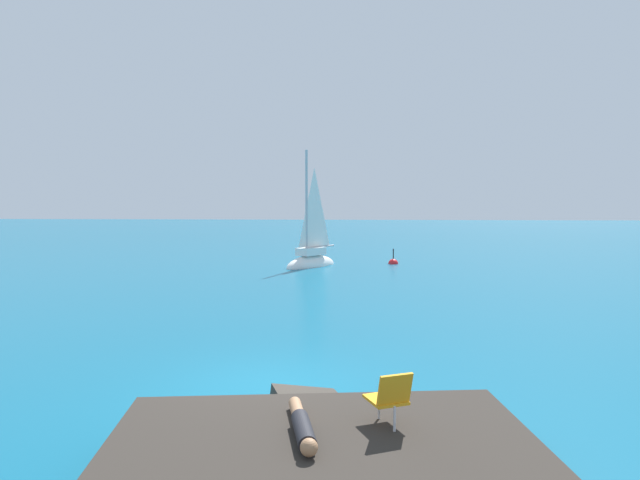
# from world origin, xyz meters

# --- Properties ---
(ground_plane) EXTENTS (160.00, 160.00, 0.00)m
(ground_plane) POSITION_xyz_m (0.00, 0.00, 0.00)
(ground_plane) COLOR #0F5675
(shore_ledge) EXTENTS (6.00, 4.23, 0.66)m
(shore_ledge) POSITION_xyz_m (1.27, -3.96, 0.33)
(shore_ledge) COLOR #2D2823
(shore_ledge) RESTS_ON ground
(boulder_seaward) EXTENTS (1.61, 1.81, 1.12)m
(boulder_seaward) POSITION_xyz_m (0.88, -1.59, 0.00)
(boulder_seaward) COLOR #312C26
(boulder_seaward) RESTS_ON ground
(boulder_inland) EXTENTS (1.32, 1.54, 0.90)m
(boulder_inland) POSITION_xyz_m (0.72, -1.62, 0.00)
(boulder_inland) COLOR #302923
(boulder_inland) RESTS_ON ground
(sailboat_near) EXTENTS (3.18, 3.60, 6.86)m
(sailboat_near) POSITION_xyz_m (-0.57, 19.63, 0.37)
(sailboat_near) COLOR white
(sailboat_near) RESTS_ON ground
(person_sunbather) EXTENTS (0.53, 1.74, 0.25)m
(person_sunbather) POSITION_xyz_m (0.99, -3.80, 0.78)
(person_sunbather) COLOR black
(person_sunbather) RESTS_ON shore_ledge
(beach_chair) EXTENTS (0.68, 0.74, 0.80)m
(beach_chair) POSITION_xyz_m (2.15, -3.47, 1.11)
(beach_chair) COLOR orange
(beach_chair) RESTS_ON shore_ledge
(marker_buoy) EXTENTS (0.56, 0.56, 1.13)m
(marker_buoy) POSITION_xyz_m (3.96, 21.01, 0.01)
(marker_buoy) COLOR red
(marker_buoy) RESTS_ON ground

